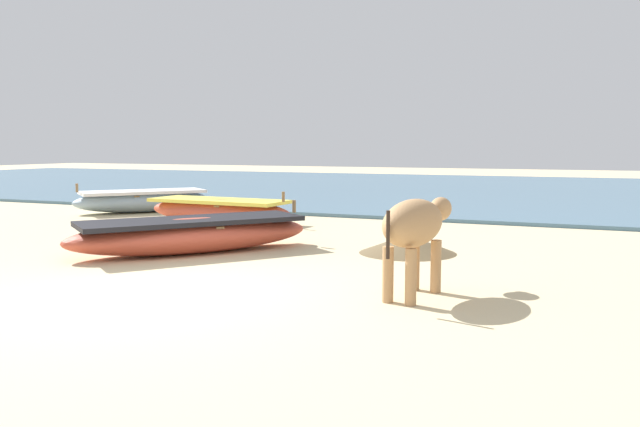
# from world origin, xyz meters

# --- Properties ---
(ground) EXTENTS (80.00, 80.00, 0.00)m
(ground) POSITION_xyz_m (0.00, 0.00, 0.00)
(ground) COLOR beige
(sea_water) EXTENTS (60.00, 20.00, 0.08)m
(sea_water) POSITION_xyz_m (0.00, 17.76, 0.04)
(sea_water) COLOR slate
(sea_water) RESTS_ON ground
(fishing_boat_0) EXTENTS (3.09, 3.58, 0.72)m
(fishing_boat_0) POSITION_xyz_m (-1.17, 2.50, 0.28)
(fishing_boat_0) COLOR #B74733
(fishing_boat_0) RESTS_ON ground
(fishing_boat_2) EXTENTS (3.38, 1.21, 0.70)m
(fishing_boat_2) POSITION_xyz_m (-2.81, 5.81, 0.27)
(fishing_boat_2) COLOR #B74733
(fishing_boat_2) RESTS_ON ground
(fishing_boat_3) EXTENTS (2.87, 3.20, 0.73)m
(fishing_boat_3) POSITION_xyz_m (-5.69, 7.00, 0.29)
(fishing_boat_3) COLOR #8CA5B7
(fishing_boat_3) RESTS_ON ground
(cow_adult_tan) EXTENTS (0.62, 1.60, 1.04)m
(cow_adult_tan) POSITION_xyz_m (2.61, 1.07, 0.75)
(cow_adult_tan) COLOR tan
(cow_adult_tan) RESTS_ON ground
(debris_pile_1) EXTENTS (2.01, 2.01, 0.28)m
(debris_pile_1) POSITION_xyz_m (1.79, 3.73, 0.14)
(debris_pile_1) COLOR brown
(debris_pile_1) RESTS_ON ground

